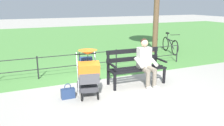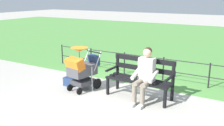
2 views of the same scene
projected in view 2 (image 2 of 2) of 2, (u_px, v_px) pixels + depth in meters
The scene contains 7 objects.
ground_plane at pixel (118, 93), 6.42m from camera, with size 60.00×60.00×0.00m, color #ADA89E.
grass_lawn at pixel (195, 41), 13.78m from camera, with size 40.00×16.00×0.01m, color #518E42.
park_bench at pixel (141, 76), 6.11m from camera, with size 1.62×0.65×0.96m.
person_on_bench at pixel (145, 74), 5.79m from camera, with size 0.54×0.74×1.28m.
stroller at pixel (82, 68), 6.52m from camera, with size 0.66×0.96×1.15m.
handbag at pixel (69, 82), 6.92m from camera, with size 0.32×0.14×0.37m.
park_fence at pixel (143, 64), 7.63m from camera, with size 6.40×0.04×0.70m.
Camera 2 is at (-2.88, 5.27, 2.41)m, focal length 40.49 mm.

